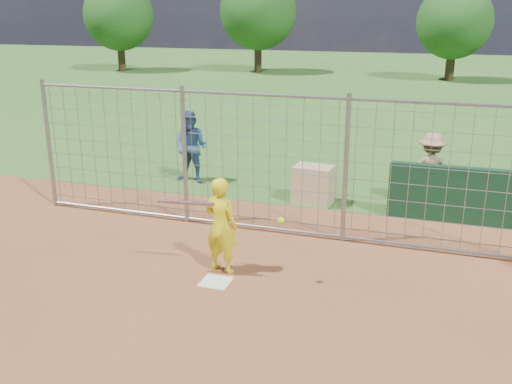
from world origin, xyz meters
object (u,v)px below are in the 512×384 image
(bystander_a, at_px, (191,147))
(batter, at_px, (221,225))
(equipment_bin, at_px, (313,185))
(bystander_c, at_px, (430,170))

(bystander_a, bearing_deg, batter, -57.70)
(batter, relative_size, bystander_a, 0.90)
(batter, height_order, equipment_bin, batter)
(bystander_a, distance_m, equipment_bin, 3.16)
(batter, distance_m, bystander_c, 5.15)
(batter, relative_size, equipment_bin, 1.90)
(bystander_a, distance_m, bystander_c, 5.37)
(equipment_bin, bearing_deg, bystander_c, 19.01)
(bystander_a, bearing_deg, bystander_c, 1.89)
(bystander_a, xyz_separation_m, bystander_c, (5.37, -0.04, -0.07))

